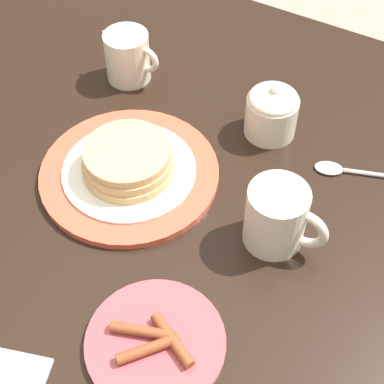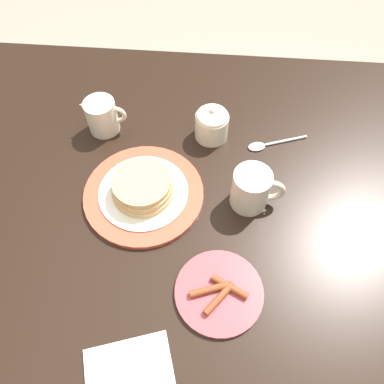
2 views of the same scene
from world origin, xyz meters
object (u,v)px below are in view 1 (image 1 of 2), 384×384
(coffee_mug, at_px, (278,217))
(sugar_bowl, at_px, (272,111))
(pancake_plate, at_px, (129,167))
(creamer_pitcher, at_px, (127,55))
(side_plate_bacon, at_px, (155,342))
(spoon, at_px, (346,171))

(coffee_mug, bearing_deg, sugar_bowl, 117.07)
(pancake_plate, distance_m, creamer_pitcher, 0.24)
(pancake_plate, bearing_deg, side_plate_bacon, -49.68)
(sugar_bowl, distance_m, spoon, 0.15)
(side_plate_bacon, distance_m, sugar_bowl, 0.42)
(pancake_plate, relative_size, sugar_bowl, 2.91)
(coffee_mug, distance_m, spoon, 0.18)
(coffee_mug, distance_m, creamer_pitcher, 0.43)
(creamer_pitcher, bearing_deg, spoon, -3.10)
(side_plate_bacon, xyz_separation_m, coffee_mug, (0.06, 0.22, 0.04))
(side_plate_bacon, bearing_deg, pancake_plate, 130.32)
(side_plate_bacon, height_order, creamer_pitcher, creamer_pitcher)
(side_plate_bacon, height_order, coffee_mug, coffee_mug)
(side_plate_bacon, relative_size, coffee_mug, 1.49)
(pancake_plate, height_order, coffee_mug, coffee_mug)
(coffee_mug, relative_size, spoon, 0.76)
(pancake_plate, xyz_separation_m, sugar_bowl, (0.15, 0.20, 0.03))
(pancake_plate, height_order, sugar_bowl, sugar_bowl)
(pancake_plate, relative_size, side_plate_bacon, 1.57)
(pancake_plate, distance_m, sugar_bowl, 0.25)
(pancake_plate, xyz_separation_m, coffee_mug, (0.25, 0.00, 0.03))
(coffee_mug, height_order, sugar_bowl, coffee_mug)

